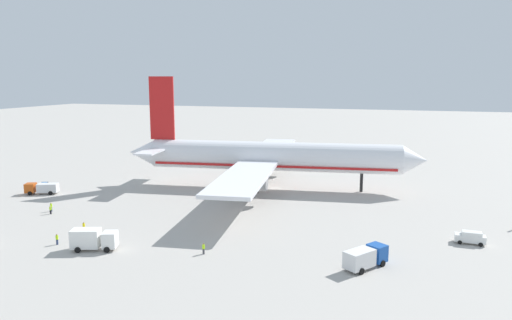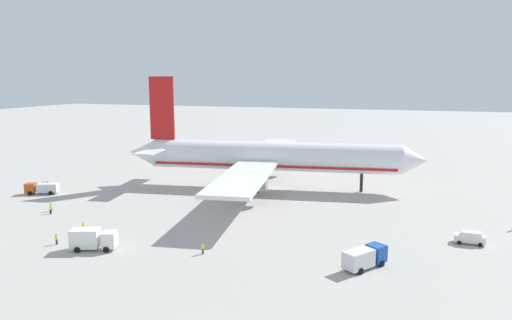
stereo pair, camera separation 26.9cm
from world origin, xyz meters
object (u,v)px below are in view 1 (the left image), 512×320
(service_truck_2, at_px, (365,257))
(ground_worker_0, at_px, (84,227))
(ground_worker_4, at_px, (51,210))
(service_truck_0, at_px, (93,239))
(service_van, at_px, (470,237))
(airliner, at_px, (268,157))
(service_truck_1, at_px, (42,188))
(ground_worker_5, at_px, (204,249))
(traffic_cone_0, at_px, (211,158))
(ground_worker_2, at_px, (57,239))
(traffic_cone_1, at_px, (334,161))
(baggage_cart_1, at_px, (204,154))
(ground_worker_1, at_px, (51,207))
(baggage_cart_0, at_px, (44,183))

(service_truck_2, distance_m, ground_worker_0, 46.72)
(ground_worker_4, bearing_deg, service_truck_2, -7.59)
(service_truck_0, distance_m, service_van, 58.27)
(airliner, bearing_deg, service_truck_1, -154.97)
(ground_worker_5, bearing_deg, ground_worker_4, 164.55)
(service_truck_0, height_order, service_truck_1, service_truck_0)
(traffic_cone_0, bearing_deg, ground_worker_2, -83.68)
(traffic_cone_0, relative_size, traffic_cone_1, 1.00)
(service_truck_0, xyz_separation_m, traffic_cone_0, (-15.76, 80.67, -1.48))
(service_truck_1, distance_m, traffic_cone_1, 83.92)
(ground_worker_2, bearing_deg, ground_worker_4, 134.19)
(baggage_cart_1, relative_size, ground_worker_2, 1.72)
(baggage_cart_1, height_order, ground_worker_5, ground_worker_5)
(service_truck_0, distance_m, ground_worker_0, 9.86)
(service_truck_0, distance_m, ground_worker_1, 26.10)
(ground_worker_2, relative_size, ground_worker_5, 1.01)
(baggage_cart_1, bearing_deg, ground_worker_4, -89.67)
(ground_worker_1, xyz_separation_m, traffic_cone_0, (5.40, 65.41, -0.63))
(ground_worker_1, xyz_separation_m, ground_worker_5, (37.70, -11.62, -0.05))
(service_truck_2, distance_m, ground_worker_1, 61.58)
(traffic_cone_0, bearing_deg, service_truck_1, -107.80)
(baggage_cart_1, height_order, ground_worker_0, ground_worker_0)
(service_truck_0, xyz_separation_m, service_van, (54.38, 20.92, -0.72))
(ground_worker_2, height_order, traffic_cone_0, ground_worker_2)
(ground_worker_0, relative_size, ground_worker_4, 1.01)
(traffic_cone_1, bearing_deg, service_van, -64.75)
(ground_worker_0, bearing_deg, ground_worker_1, 149.26)
(ground_worker_1, xyz_separation_m, traffic_cone_1, (43.33, 73.95, -0.63))
(airliner, bearing_deg, ground_worker_0, -116.09)
(service_truck_2, height_order, baggage_cart_1, service_truck_2)
(baggage_cart_1, bearing_deg, traffic_cone_1, 5.91)
(service_van, height_order, traffic_cone_1, service_van)
(airliner, relative_size, baggage_cart_1, 25.42)
(service_truck_2, relative_size, service_van, 1.52)
(service_truck_0, bearing_deg, ground_worker_2, 178.14)
(service_truck_0, height_order, service_van, service_truck_0)
(service_truck_2, xyz_separation_m, baggage_cart_1, (-60.08, 79.02, -0.86))
(service_van, height_order, ground_worker_0, service_van)
(service_van, bearing_deg, airliner, 146.96)
(baggage_cart_0, bearing_deg, ground_worker_5, -28.39)
(ground_worker_4, relative_size, traffic_cone_0, 2.96)
(baggage_cart_0, relative_size, ground_worker_0, 1.93)
(ground_worker_5, bearing_deg, service_truck_0, -167.60)
(baggage_cart_1, relative_size, traffic_cone_1, 5.30)
(airliner, distance_m, traffic_cone_0, 44.29)
(baggage_cart_1, bearing_deg, service_truck_2, -52.75)
(airliner, height_order, ground_worker_1, airliner)
(service_van, relative_size, ground_worker_5, 2.73)
(service_van, xyz_separation_m, ground_worker_0, (-61.40, -14.06, -0.20))
(service_truck_1, xyz_separation_m, ground_worker_4, (13.26, -12.47, -0.56))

